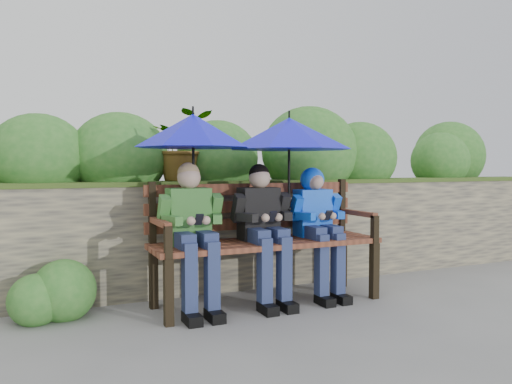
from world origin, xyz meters
name	(u,v)px	position (x,y,z in m)	size (l,w,h in m)	color
ground	(261,307)	(0.00, 0.00, 0.00)	(60.00, 60.00, 0.00)	slate
garden_backdrop	(205,212)	(0.05, 1.58, 0.65)	(8.00, 2.85, 1.84)	#4F4B44
park_bench	(263,233)	(0.10, 0.16, 0.59)	(1.97, 0.58, 1.04)	black
boy_left	(192,228)	(-0.57, 0.06, 0.68)	(0.50, 0.58, 1.20)	#1D6120
boy_middle	(264,224)	(0.05, 0.06, 0.68)	(0.50, 0.57, 1.19)	black
boy_right	(318,218)	(0.59, 0.08, 0.71)	(0.47, 0.57, 1.15)	blue
umbrella_left	(193,131)	(-0.54, 0.12, 1.45)	(0.93, 0.93, 0.89)	#0C0ED7
umbrella_right	(289,134)	(0.31, 0.10, 1.45)	(1.07, 1.07, 0.87)	#0C0ED7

